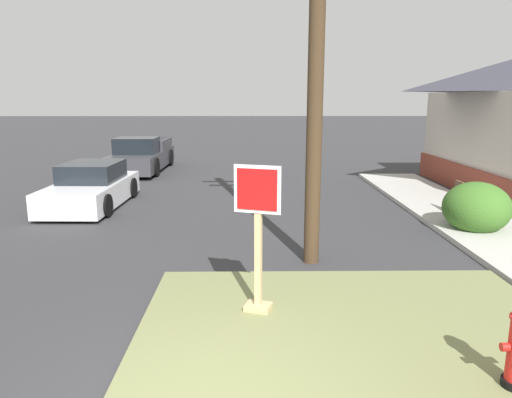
% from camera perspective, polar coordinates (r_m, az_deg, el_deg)
% --- Properties ---
extents(grass_corner_patch, '(5.73, 4.45, 0.08)m').
position_cam_1_polar(grass_corner_patch, '(6.43, 12.16, -16.02)').
color(grass_corner_patch, olive).
rests_on(grass_corner_patch, ground).
extents(sidewalk_strip, '(2.20, 17.03, 0.12)m').
position_cam_1_polar(sidewalk_strip, '(11.57, 27.37, -4.19)').
color(sidewalk_strip, '#B2AFA8').
rests_on(sidewalk_strip, ground).
extents(stop_sign, '(0.63, 0.38, 2.10)m').
position_cam_1_polar(stop_sign, '(6.53, 0.24, -5.50)').
color(stop_sign, tan).
rests_on(stop_sign, grass_corner_patch).
extents(manhole_cover, '(0.70, 0.70, 0.02)m').
position_cam_1_polar(manhole_cover, '(7.99, -4.04, -10.23)').
color(manhole_cover, black).
rests_on(manhole_cover, ground).
extents(parked_sedan_white, '(1.92, 4.08, 1.25)m').
position_cam_1_polar(parked_sedan_white, '(14.20, -19.40, 1.30)').
color(parked_sedan_white, silver).
rests_on(parked_sedan_white, ground).
extents(pickup_truck_charcoal, '(2.07, 5.27, 1.48)m').
position_cam_1_polar(pickup_truck_charcoal, '(20.56, -13.81, 5.02)').
color(pickup_truck_charcoal, '#38383D').
rests_on(pickup_truck_charcoal, ground).
extents(street_bench, '(0.42, 1.44, 0.85)m').
position_cam_1_polar(street_bench, '(12.73, 24.82, -0.13)').
color(street_bench, brown).
rests_on(street_bench, sidewalk_strip).
extents(utility_pole, '(1.36, 0.29, 8.51)m').
position_cam_1_polar(utility_pole, '(8.63, 7.48, 21.22)').
color(utility_pole, '#42301E').
rests_on(utility_pole, ground).
extents(shrub_by_curb, '(1.50, 1.50, 1.19)m').
position_cam_1_polar(shrub_by_curb, '(11.84, 25.28, -0.97)').
color(shrub_by_curb, '#3A6924').
rests_on(shrub_by_curb, ground).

